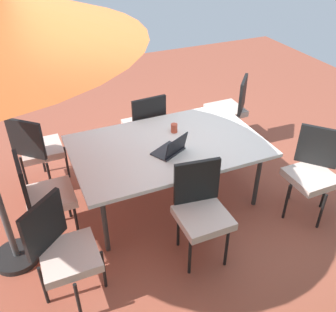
# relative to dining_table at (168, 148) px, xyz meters

# --- Properties ---
(ground_plane) EXTENTS (10.00, 10.00, 0.02)m
(ground_plane) POSITION_rel_dining_table_xyz_m (0.00, 0.00, -0.72)
(ground_plane) COLOR #9E4C38
(dining_table) EXTENTS (2.04, 1.27, 0.75)m
(dining_table) POSITION_rel_dining_table_xyz_m (0.00, 0.00, 0.00)
(dining_table) COLOR silver
(dining_table) RESTS_ON ground_plane
(chair_south) EXTENTS (0.46, 0.47, 0.98)m
(chair_south) POSITION_rel_dining_table_xyz_m (-0.05, -0.85, -0.16)
(chair_south) COLOR beige
(chair_south) RESTS_ON ground_plane
(chair_east) EXTENTS (0.47, 0.46, 0.98)m
(chair_east) POSITION_rel_dining_table_xyz_m (1.35, 0.04, -0.16)
(chair_east) COLOR beige
(chair_east) RESTS_ON ground_plane
(chair_northeast) EXTENTS (0.58, 0.59, 0.98)m
(chair_northeast) POSITION_rel_dining_table_xyz_m (1.30, 0.83, -0.16)
(chair_northeast) COLOR beige
(chair_northeast) RESTS_ON ground_plane
(chair_north) EXTENTS (0.48, 0.49, 0.98)m
(chair_north) POSITION_rel_dining_table_xyz_m (0.03, 0.85, -0.16)
(chair_north) COLOR beige
(chair_north) RESTS_ON ground_plane
(chair_southeast) EXTENTS (0.59, 0.59, 0.98)m
(chair_southeast) POSITION_rel_dining_table_xyz_m (1.28, -0.83, -0.16)
(chair_southeast) COLOR beige
(chair_southeast) RESTS_ON ground_plane
(chair_northwest) EXTENTS (0.59, 0.59, 0.98)m
(chair_northwest) POSITION_rel_dining_table_xyz_m (-1.34, 0.78, -0.16)
(chair_northwest) COLOR beige
(chair_northwest) RESTS_ON ground_plane
(chair_southwest) EXTENTS (0.59, 0.58, 0.98)m
(chair_southwest) POSITION_rel_dining_table_xyz_m (-1.31, -0.85, -0.16)
(chair_southwest) COLOR beige
(chair_southwest) RESTS_ON ground_plane
(laptop) EXTENTS (0.40, 0.37, 0.21)m
(laptop) POSITION_rel_dining_table_xyz_m (0.04, 0.17, 0.09)
(laptop) COLOR #2D2D33
(laptop) RESTS_ON dining_table
(cup) EXTENTS (0.07, 0.07, 0.10)m
(cup) POSITION_rel_dining_table_xyz_m (-0.17, -0.21, 0.09)
(cup) COLOR #CC4C33
(cup) RESTS_ON dining_table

